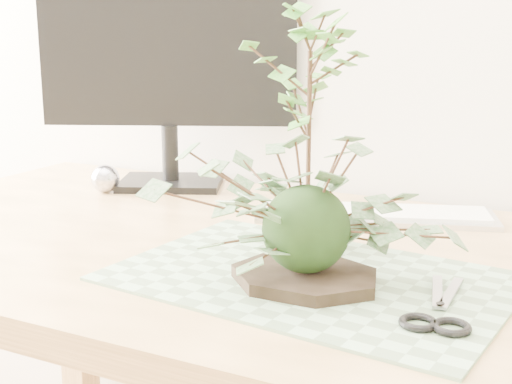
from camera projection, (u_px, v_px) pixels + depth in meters
desk at (347, 320)px, 0.97m from camera, size 1.60×0.70×0.74m
cutting_mat at (311, 278)px, 0.87m from camera, size 0.50×0.36×0.00m
stone_dish at (305, 277)px, 0.84m from camera, size 0.19×0.19×0.01m
ivy_kokedama at (307, 188)px, 0.82m from camera, size 0.38×0.38×0.21m
maple_kokedama at (310, 67)px, 0.94m from camera, size 0.25×0.25×0.35m
keyboard at (376, 214)px, 1.14m from camera, size 0.39×0.23×0.01m
monitor at (170, 58)px, 1.32m from camera, size 0.45×0.22×0.42m
foil_ball at (105, 179)px, 1.31m from camera, size 0.05×0.05×0.05m
scissors at (434, 316)px, 0.74m from camera, size 0.08×0.17×0.01m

